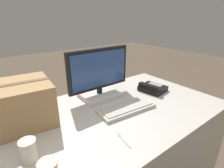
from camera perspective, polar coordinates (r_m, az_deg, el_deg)
office_desk at (r=1.38m, az=-3.70°, el=-23.39°), size 1.80×0.90×0.73m
monitor at (r=1.35m, az=-4.19°, el=2.19°), size 0.52×0.25×0.39m
keyboard at (r=1.22m, az=4.71°, el=-7.76°), size 0.42×0.20×0.03m
desk_phone at (r=1.54m, az=13.05°, el=-1.27°), size 0.21×0.23×0.07m
paper_cup_left at (r=0.90m, az=-25.52°, el=-19.00°), size 0.08×0.08×0.11m
spoon at (r=0.98m, az=2.72°, el=-16.81°), size 0.04×0.15×0.00m
cardboard_box at (r=1.17m, az=-26.89°, el=-5.52°), size 0.35×0.37×0.25m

